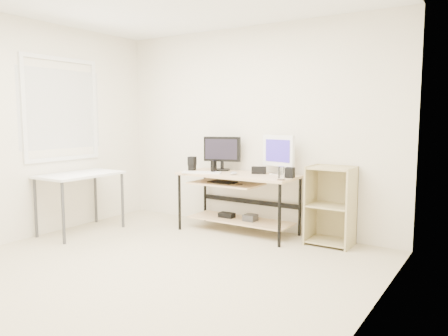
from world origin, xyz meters
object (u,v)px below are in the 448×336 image
at_px(black_monitor, 222,151).
at_px(shelf_unit, 332,205).
at_px(audio_controller, 214,166).
at_px(white_imac, 278,152).
at_px(side_table, 80,180).
at_px(desk, 237,190).

bearing_deg(black_monitor, shelf_unit, -19.17).
distance_m(shelf_unit, audio_controller, 1.58).
height_order(black_monitor, audio_controller, black_monitor).
bearing_deg(white_imac, shelf_unit, 8.61).
height_order(side_table, audio_controller, audio_controller).
xyz_separation_m(black_monitor, audio_controller, (-0.03, -0.15, -0.18)).
bearing_deg(side_table, black_monitor, 42.32).
relative_size(desk, shelf_unit, 1.67).
relative_size(black_monitor, audio_controller, 3.25).
bearing_deg(white_imac, audio_controller, -154.75).
distance_m(white_imac, audio_controller, 0.87).
bearing_deg(black_monitor, audio_controller, -120.42).
bearing_deg(side_table, audio_controller, 39.14).
bearing_deg(white_imac, desk, -145.41).
distance_m(desk, shelf_unit, 1.19).
xyz_separation_m(side_table, shelf_unit, (2.83, 1.22, -0.22)).
bearing_deg(side_table, shelf_unit, 23.33).
distance_m(side_table, black_monitor, 1.84).
height_order(shelf_unit, black_monitor, black_monitor).
bearing_deg(audio_controller, desk, 19.70).
xyz_separation_m(side_table, audio_controller, (1.31, 1.06, 0.15)).
bearing_deg(shelf_unit, white_imac, 176.81).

